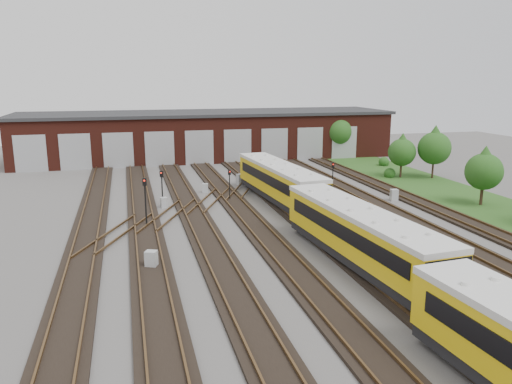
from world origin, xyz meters
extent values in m
plane|color=#4C4947|center=(0.00, 0.00, 0.00)|extent=(120.00, 120.00, 0.00)
cube|color=black|center=(-14.00, 0.00, 0.09)|extent=(2.40, 70.00, 0.18)
cube|color=brown|center=(-14.72, 0.00, 0.26)|extent=(0.10, 70.00, 0.15)
cube|color=brown|center=(-13.28, 0.00, 0.26)|extent=(0.10, 70.00, 0.15)
cube|color=black|center=(-10.00, 0.00, 0.09)|extent=(2.40, 70.00, 0.18)
cube|color=brown|center=(-10.72, 0.00, 0.26)|extent=(0.10, 70.00, 0.15)
cube|color=brown|center=(-9.28, 0.00, 0.26)|extent=(0.10, 70.00, 0.15)
cube|color=black|center=(-6.00, 0.00, 0.09)|extent=(2.40, 70.00, 0.18)
cube|color=brown|center=(-6.72, 0.00, 0.26)|extent=(0.10, 70.00, 0.15)
cube|color=brown|center=(-5.28, 0.00, 0.26)|extent=(0.10, 70.00, 0.15)
cube|color=black|center=(-2.00, 0.00, 0.09)|extent=(2.40, 70.00, 0.18)
cube|color=brown|center=(-2.72, 0.00, 0.26)|extent=(0.10, 70.00, 0.15)
cube|color=brown|center=(-1.28, 0.00, 0.26)|extent=(0.10, 70.00, 0.15)
cube|color=black|center=(2.00, 0.00, 0.09)|extent=(2.40, 70.00, 0.18)
cube|color=brown|center=(1.28, 0.00, 0.26)|extent=(0.10, 70.00, 0.15)
cube|color=brown|center=(2.72, 0.00, 0.26)|extent=(0.10, 70.00, 0.15)
cube|color=black|center=(6.00, 0.00, 0.09)|extent=(2.40, 70.00, 0.18)
cube|color=brown|center=(5.28, 0.00, 0.26)|extent=(0.10, 70.00, 0.15)
cube|color=brown|center=(6.72, 0.00, 0.26)|extent=(0.10, 70.00, 0.15)
cube|color=black|center=(10.00, 0.00, 0.09)|extent=(2.40, 70.00, 0.18)
cube|color=brown|center=(9.28, 0.00, 0.26)|extent=(0.10, 70.00, 0.15)
cube|color=brown|center=(10.72, 0.00, 0.26)|extent=(0.10, 70.00, 0.15)
cube|color=black|center=(14.00, 0.00, 0.09)|extent=(2.40, 70.00, 0.18)
cube|color=brown|center=(13.28, 0.00, 0.26)|extent=(0.10, 70.00, 0.15)
cube|color=brown|center=(14.72, 0.00, 0.26)|extent=(0.10, 70.00, 0.15)
cube|color=brown|center=(-8.00, 10.00, 0.26)|extent=(5.40, 9.62, 0.15)
cube|color=brown|center=(-4.00, 14.00, 0.26)|extent=(5.40, 9.62, 0.15)
cube|color=brown|center=(0.00, 18.00, 0.26)|extent=(5.40, 9.62, 0.15)
cube|color=brown|center=(-12.00, 6.00, 0.26)|extent=(5.40, 9.62, 0.15)
cube|color=brown|center=(4.00, 22.00, 0.26)|extent=(5.40, 9.62, 0.15)
cube|color=#4B1A12|center=(0.00, 40.00, 3.00)|extent=(50.00, 12.00, 6.00)
cube|color=#28292B|center=(0.00, 40.00, 6.15)|extent=(51.00, 12.50, 0.40)
cube|color=#A1A3A6|center=(-22.00, 33.98, 2.20)|extent=(3.60, 0.12, 4.40)
cube|color=#A1A3A6|center=(-17.00, 33.98, 2.20)|extent=(3.60, 0.12, 4.40)
cube|color=#A1A3A6|center=(-12.00, 33.98, 2.20)|extent=(3.60, 0.12, 4.40)
cube|color=#A1A3A6|center=(-7.00, 33.98, 2.20)|extent=(3.60, 0.12, 4.40)
cube|color=#A1A3A6|center=(-2.00, 33.98, 2.20)|extent=(3.60, 0.12, 4.40)
cube|color=#A1A3A6|center=(3.00, 33.98, 2.20)|extent=(3.60, 0.12, 4.40)
cube|color=#A1A3A6|center=(8.00, 33.98, 2.20)|extent=(3.60, 0.12, 4.40)
cube|color=#A1A3A6|center=(13.00, 33.98, 2.20)|extent=(3.60, 0.12, 4.40)
cube|color=#A1A3A6|center=(18.00, 33.98, 2.20)|extent=(3.60, 0.12, 4.40)
cube|color=#284F1A|center=(19.00, 10.00, 0.03)|extent=(8.00, 55.00, 0.05)
cube|color=black|center=(2.00, -3.51, 0.63)|extent=(3.47, 15.15, 0.60)
cube|color=orange|center=(2.00, -3.51, 2.03)|extent=(3.77, 15.18, 2.20)
cube|color=silver|center=(2.00, -3.51, 3.28)|extent=(3.87, 15.18, 0.30)
cube|color=black|center=(0.68, -3.61, 2.28)|extent=(1.09, 13.18, 0.85)
cube|color=black|center=(3.32, -3.41, 2.28)|extent=(1.09, 13.18, 0.85)
cube|color=black|center=(2.00, 12.49, 0.63)|extent=(3.47, 15.15, 0.60)
cube|color=orange|center=(2.00, 12.49, 2.03)|extent=(3.77, 15.18, 2.20)
cube|color=silver|center=(2.00, 12.49, 3.28)|extent=(3.87, 15.18, 0.30)
cube|color=black|center=(0.68, 12.39, 2.28)|extent=(1.09, 13.18, 0.85)
cube|color=black|center=(3.32, 12.59, 2.28)|extent=(1.09, 13.18, 0.85)
cylinder|color=black|center=(-8.21, 13.89, 1.27)|extent=(0.11, 0.11, 2.54)
cube|color=black|center=(-8.21, 13.89, 2.82)|extent=(0.32, 0.27, 0.55)
sphere|color=red|center=(-8.21, 13.78, 2.93)|extent=(0.13, 0.13, 0.13)
cylinder|color=black|center=(-9.85, 7.94, 1.57)|extent=(0.11, 0.11, 3.13)
cube|color=black|center=(-9.85, 7.94, 3.41)|extent=(0.31, 0.22, 0.56)
sphere|color=red|center=(-9.85, 7.83, 3.52)|extent=(0.13, 0.13, 0.13)
cylinder|color=black|center=(-2.15, 14.27, 1.19)|extent=(0.09, 0.09, 2.38)
cube|color=black|center=(-2.15, 14.27, 2.60)|extent=(0.24, 0.17, 0.45)
sphere|color=red|center=(-2.15, 14.18, 2.69)|extent=(0.11, 0.11, 0.11)
cylinder|color=black|center=(7.86, 14.21, 1.30)|extent=(0.10, 0.10, 2.60)
cube|color=black|center=(7.86, 14.21, 2.84)|extent=(0.27, 0.21, 0.48)
sphere|color=red|center=(7.86, 14.11, 2.93)|extent=(0.11, 0.11, 0.11)
cube|color=#ABAEB0|center=(-9.96, -0.88, 0.54)|extent=(0.81, 0.76, 1.08)
cube|color=#ABAEB0|center=(-3.82, 17.95, 0.45)|extent=(0.62, 0.55, 0.90)
cube|color=#ABAEB0|center=(-8.17, 13.13, 0.46)|extent=(0.66, 0.59, 0.91)
cube|color=#ABAEB0|center=(0.30, 20.85, 0.56)|extent=(0.83, 0.77, 1.11)
cube|color=#ABAEB0|center=(12.27, 10.39, 0.53)|extent=(0.70, 0.61, 1.06)
cylinder|color=#372319|center=(17.43, 35.00, 1.00)|extent=(0.26, 0.26, 1.99)
sphere|color=#1D4313|center=(17.43, 35.00, 3.66)|extent=(3.88, 3.88, 3.88)
cone|color=#1D4313|center=(17.43, 35.00, 5.04)|extent=(3.32, 3.32, 2.77)
cylinder|color=#372319|center=(18.48, 19.86, 0.78)|extent=(0.23, 0.23, 1.56)
sphere|color=#1D4313|center=(18.48, 19.86, 2.86)|extent=(3.03, 3.03, 3.03)
cone|color=#1D4313|center=(18.48, 19.86, 3.94)|extent=(2.60, 2.60, 2.16)
cylinder|color=#372319|center=(21.71, 18.65, 0.92)|extent=(0.21, 0.21, 1.84)
sphere|color=#1D4313|center=(21.71, 18.65, 3.37)|extent=(3.57, 3.57, 3.57)
cone|color=#1D4313|center=(21.71, 18.65, 4.64)|extent=(3.06, 3.06, 2.55)
cylinder|color=#372319|center=(18.81, 7.01, 0.82)|extent=(0.26, 0.26, 1.64)
sphere|color=#1D4313|center=(18.81, 7.01, 3.00)|extent=(3.18, 3.18, 3.18)
cone|color=#1D4313|center=(18.81, 7.01, 4.14)|extent=(2.73, 2.73, 2.27)
sphere|color=#1D4313|center=(17.39, 20.30, 0.63)|extent=(1.27, 1.27, 1.27)
sphere|color=#1D4313|center=(20.50, 27.31, 0.67)|extent=(1.33, 1.33, 1.33)
camera|label=1|loc=(-10.97, -29.02, 10.92)|focal=35.00mm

